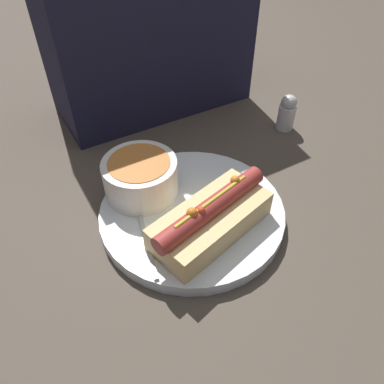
{
  "coord_description": "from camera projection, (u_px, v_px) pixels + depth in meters",
  "views": [
    {
      "loc": [
        -0.19,
        -0.33,
        0.41
      ],
      "look_at": [
        0.0,
        0.0,
        0.05
      ],
      "focal_mm": 35.0,
      "sensor_mm": 36.0,
      "label": 1
    }
  ],
  "objects": [
    {
      "name": "ground_plane",
      "position": [
        192.0,
        217.0,
        0.56
      ],
      "size": [
        4.0,
        4.0,
        0.0
      ],
      "primitive_type": "plane",
      "color": "#4C4238"
    },
    {
      "name": "dinner_plate",
      "position": [
        192.0,
        212.0,
        0.55
      ],
      "size": [
        0.27,
        0.27,
        0.02
      ],
      "color": "white",
      "rests_on": "ground_plane"
    },
    {
      "name": "hot_dog",
      "position": [
        213.0,
        218.0,
        0.5
      ],
      "size": [
        0.19,
        0.12,
        0.07
      ],
      "rotation": [
        0.0,
        0.0,
        0.25
      ],
      "color": "#E5C17F",
      "rests_on": "dinner_plate"
    },
    {
      "name": "soup_bowl",
      "position": [
        140.0,
        176.0,
        0.55
      ],
      "size": [
        0.11,
        0.11,
        0.06
      ],
      "color": "silver",
      "rests_on": "dinner_plate"
    },
    {
      "name": "spoon",
      "position": [
        139.0,
        213.0,
        0.53
      ],
      "size": [
        0.05,
        0.15,
        0.01
      ],
      "rotation": [
        0.0,
        0.0,
        1.33
      ],
      "color": "#B7B7BC",
      "rests_on": "dinner_plate"
    },
    {
      "name": "salt_shaker",
      "position": [
        287.0,
        113.0,
        0.71
      ],
      "size": [
        0.03,
        0.03,
        0.07
      ],
      "color": "silver",
      "rests_on": "ground_plane"
    },
    {
      "name": "seated_diner",
      "position": [
        147.0,
        14.0,
        0.67
      ],
      "size": [
        0.38,
        0.17,
        0.44
      ],
      "color": "#1E1E38",
      "rests_on": "ground_plane"
    }
  ]
}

